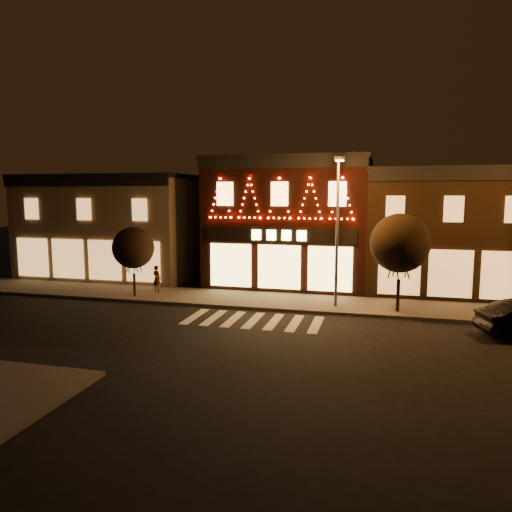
% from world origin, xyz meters
% --- Properties ---
extents(ground, '(120.00, 120.00, 0.00)m').
position_xyz_m(ground, '(0.00, 0.00, 0.00)').
color(ground, black).
rests_on(ground, ground).
extents(sidewalk_far, '(44.00, 4.00, 0.15)m').
position_xyz_m(sidewalk_far, '(2.00, 8.00, 0.07)').
color(sidewalk_far, '#47423D').
rests_on(sidewalk_far, ground).
extents(building_left, '(12.20, 8.28, 7.30)m').
position_xyz_m(building_left, '(-13.00, 13.99, 3.66)').
color(building_left, '#7C6F58').
rests_on(building_left, ground).
extents(building_pulp, '(10.20, 8.34, 8.30)m').
position_xyz_m(building_pulp, '(0.00, 13.98, 4.16)').
color(building_pulp, black).
rests_on(building_pulp, ground).
extents(building_right_a, '(9.20, 8.28, 7.50)m').
position_xyz_m(building_right_a, '(9.50, 13.99, 3.76)').
color(building_right_a, black).
rests_on(building_right_a, ground).
extents(streetlamp_mid, '(0.51, 1.76, 7.68)m').
position_xyz_m(streetlamp_mid, '(3.60, 7.19, 4.66)').
color(streetlamp_mid, '#59595E').
rests_on(streetlamp_mid, sidewalk_far).
extents(tree_left, '(2.38, 2.38, 3.98)m').
position_xyz_m(tree_left, '(-7.93, 7.06, 2.93)').
color(tree_left, black).
rests_on(tree_left, sidewalk_far).
extents(tree_right, '(2.94, 2.94, 4.91)m').
position_xyz_m(tree_right, '(6.71, 7.02, 3.59)').
color(tree_right, black).
rests_on(tree_right, sidewalk_far).
extents(pedestrian, '(0.66, 0.54, 1.57)m').
position_xyz_m(pedestrian, '(-7.24, 8.54, 0.94)').
color(pedestrian, gray).
rests_on(pedestrian, sidewalk_far).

